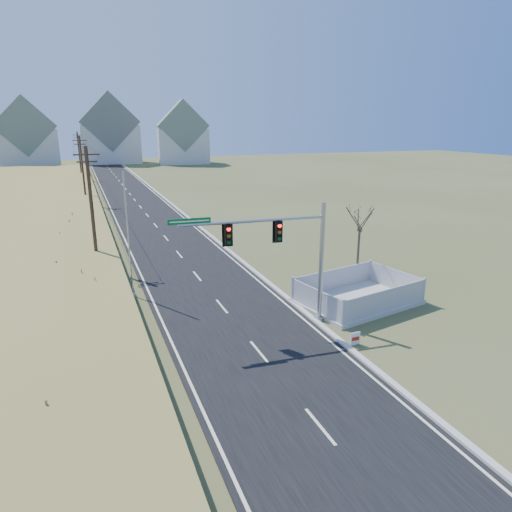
% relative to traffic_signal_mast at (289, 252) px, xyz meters
% --- Properties ---
extents(ground, '(260.00, 260.00, 0.00)m').
position_rel_traffic_signal_mast_xyz_m(ground, '(-2.67, -0.42, -4.12)').
color(ground, '#465027').
rests_on(ground, ground).
extents(road, '(8.00, 180.00, 0.06)m').
position_rel_traffic_signal_mast_xyz_m(road, '(-2.67, 49.58, -4.09)').
color(road, black).
rests_on(road, ground).
extents(curb, '(0.30, 180.00, 0.18)m').
position_rel_traffic_signal_mast_xyz_m(curb, '(1.48, 49.58, -4.03)').
color(curb, '#B2AFA8').
rests_on(curb, ground).
extents(utility_pole_near, '(1.80, 0.26, 9.00)m').
position_rel_traffic_signal_mast_xyz_m(utility_pole_near, '(-9.17, 14.58, 0.56)').
color(utility_pole_near, '#422D1E').
rests_on(utility_pole_near, ground).
extents(utility_pole_mid, '(1.80, 0.26, 9.00)m').
position_rel_traffic_signal_mast_xyz_m(utility_pole_mid, '(-9.17, 44.58, 0.56)').
color(utility_pole_mid, '#422D1E').
rests_on(utility_pole_mid, ground).
extents(utility_pole_far, '(1.80, 0.26, 9.00)m').
position_rel_traffic_signal_mast_xyz_m(utility_pole_far, '(-9.17, 74.58, 0.56)').
color(utility_pole_far, '#422D1E').
rests_on(utility_pole_far, ground).
extents(condo_nnw, '(14.93, 11.17, 17.03)m').
position_rel_traffic_signal_mast_xyz_m(condo_nnw, '(-20.67, 107.58, 2.82)').
color(condo_nnw, silver).
rests_on(condo_nnw, ground).
extents(condo_n, '(15.27, 10.20, 18.54)m').
position_rel_traffic_signal_mast_xyz_m(condo_n, '(-0.67, 111.58, 3.49)').
color(condo_n, silver).
rests_on(condo_n, ground).
extents(condo_ne, '(14.12, 10.51, 16.52)m').
position_rel_traffic_signal_mast_xyz_m(condo_ne, '(17.33, 103.58, 2.72)').
color(condo_ne, silver).
rests_on(condo_ne, ground).
extents(traffic_signal_mast, '(8.30, 0.93, 6.62)m').
position_rel_traffic_signal_mast_xyz_m(traffic_signal_mast, '(0.00, 0.00, 0.00)').
color(traffic_signal_mast, '#9EA0A5').
rests_on(traffic_signal_mast, ground).
extents(fence_enclosure, '(7.65, 5.94, 1.58)m').
position_rel_traffic_signal_mast_xyz_m(fence_enclosure, '(5.20, 1.20, -3.82)').
color(fence_enclosure, '#B7B5AD').
rests_on(fence_enclosure, ground).
extents(open_sign, '(0.54, 0.08, 0.66)m').
position_rel_traffic_signal_mast_xyz_m(open_sign, '(2.05, -3.42, -3.77)').
color(open_sign, white).
rests_on(open_sign, ground).
extents(flagpole, '(0.35, 0.35, 7.81)m').
position_rel_traffic_signal_mast_xyz_m(flagpole, '(-7.38, 7.42, -1.00)').
color(flagpole, '#B7B5AD').
rests_on(flagpole, ground).
extents(bare_tree, '(2.09, 2.09, 5.53)m').
position_rel_traffic_signal_mast_xyz_m(bare_tree, '(7.60, 4.94, 0.34)').
color(bare_tree, '#4C3F33').
rests_on(bare_tree, ground).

